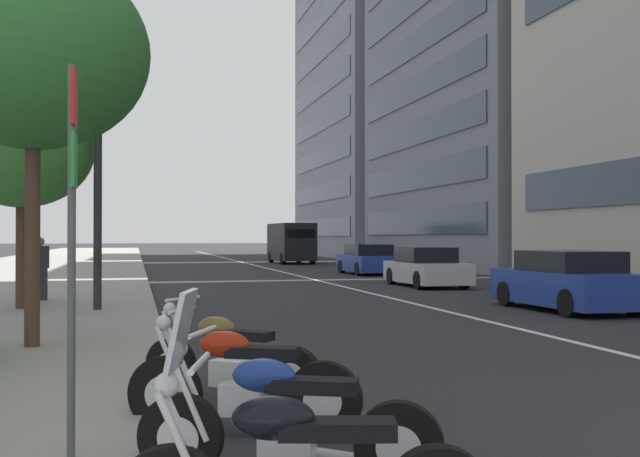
% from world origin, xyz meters
% --- Properties ---
extents(sidewalk_right_plaza, '(160.00, 10.44, 0.15)m').
position_xyz_m(sidewalk_right_plaza, '(30.00, 11.87, 0.07)').
color(sidewalk_right_plaza, gray).
rests_on(sidewalk_right_plaza, ground).
extents(lane_centre_stripe, '(110.00, 0.16, 0.01)m').
position_xyz_m(lane_centre_stripe, '(35.00, 0.00, 0.00)').
color(lane_centre_stripe, silver).
rests_on(lane_centre_stripe, ground).
extents(motorcycle_second_in_row, '(1.01, 2.07, 1.09)m').
position_xyz_m(motorcycle_second_in_row, '(1.26, 6.09, 0.41)').
color(motorcycle_second_in_row, black).
rests_on(motorcycle_second_in_row, ground).
extents(motorcycle_nearest_camera, '(1.01, 2.00, 1.12)m').
position_xyz_m(motorcycle_nearest_camera, '(2.71, 6.21, 0.43)').
color(motorcycle_nearest_camera, black).
rests_on(motorcycle_nearest_camera, ground).
extents(motorcycle_far_end_row, '(1.48, 1.76, 1.09)m').
position_xyz_m(motorcycle_far_end_row, '(4.20, 6.15, 0.41)').
color(motorcycle_far_end_row, black).
rests_on(motorcycle_far_end_row, ground).
extents(car_mid_block_traffic, '(4.31, 1.92, 1.42)m').
position_xyz_m(car_mid_block_traffic, '(12.42, -2.87, 0.67)').
color(car_mid_block_traffic, navy).
rests_on(car_mid_block_traffic, ground).
extents(car_following_behind, '(4.30, 1.85, 1.38)m').
position_xyz_m(car_following_behind, '(21.57, -2.88, 0.64)').
color(car_following_behind, '#B7B7BC').
rests_on(car_following_behind, ground).
extents(car_far_down_avenue, '(4.23, 1.94, 1.40)m').
position_xyz_m(car_far_down_avenue, '(30.43, -3.41, 0.67)').
color(car_far_down_avenue, navy).
rests_on(car_far_down_avenue, ground).
extents(delivery_van_ahead, '(5.43, 2.32, 2.61)m').
position_xyz_m(delivery_van_ahead, '(45.56, -2.82, 1.40)').
color(delivery_van_ahead, black).
rests_on(delivery_van_ahead, ground).
extents(parking_sign_by_curb, '(0.32, 0.06, 2.87)m').
position_xyz_m(parking_sign_by_curb, '(1.76, 7.57, 1.94)').
color(parking_sign_by_curb, '#47494C').
rests_on(parking_sign_by_curb, sidewalk_right_plaza).
extents(street_lamp_with_banners, '(1.26, 2.38, 7.91)m').
position_xyz_m(street_lamp_with_banners, '(13.64, 7.58, 4.92)').
color(street_lamp_with_banners, '#232326').
rests_on(street_lamp_with_banners, sidewalk_right_plaza).
extents(street_tree_near_plaza_corner, '(3.39, 3.39, 5.77)m').
position_xyz_m(street_tree_near_plaza_corner, '(7.89, 8.59, 4.47)').
color(street_tree_near_plaza_corner, '#473323').
rests_on(street_tree_near_plaza_corner, sidewalk_right_plaza).
extents(street_tree_by_lamp_post, '(3.22, 3.22, 4.99)m').
position_xyz_m(street_tree_by_lamp_post, '(14.30, 9.61, 3.77)').
color(street_tree_by_lamp_post, '#473323').
rests_on(street_tree_by_lamp_post, sidewalk_right_plaza).
extents(pedestrian_on_plaza, '(0.38, 0.46, 1.59)m').
position_xyz_m(pedestrian_on_plaza, '(16.55, 9.46, 0.95)').
color(pedestrian_on_plaza, '#2D2D33').
rests_on(pedestrian_on_plaza, sidewalk_right_plaza).
extents(office_tower_mid_left, '(21.88, 21.78, 31.81)m').
position_xyz_m(office_tower_mid_left, '(61.70, -19.48, 15.91)').
color(office_tower_mid_left, gray).
rests_on(office_tower_mid_left, ground).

